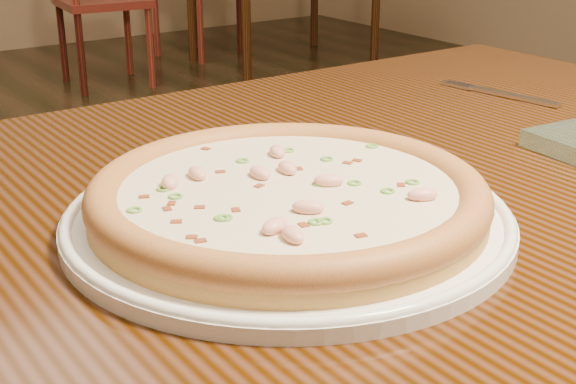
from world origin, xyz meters
TOP-DOWN VIEW (x-y plane):
  - hero_table at (0.00, -0.16)m, footprint 1.20×0.80m
  - plate at (-0.12, -0.21)m, footprint 0.36×0.36m
  - pizza at (-0.12, -0.21)m, footprint 0.32×0.32m
  - fork at (0.36, -0.02)m, footprint 0.04×0.18m
  - chair_c at (1.11, 3.27)m, footprint 0.46×0.46m

SIDE VIEW (x-z plane):
  - chair_c at x=1.11m, z-range -0.04..0.91m
  - hero_table at x=0.00m, z-range 0.28..1.03m
  - fork at x=0.36m, z-range 0.75..0.75m
  - plate at x=-0.12m, z-range 0.75..0.77m
  - pizza at x=-0.12m, z-range 0.76..0.79m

